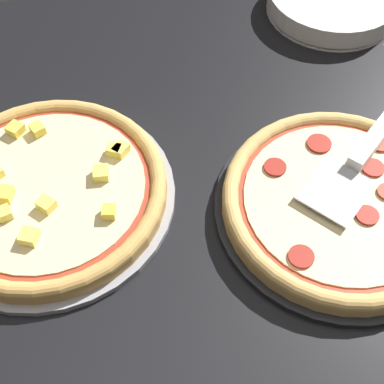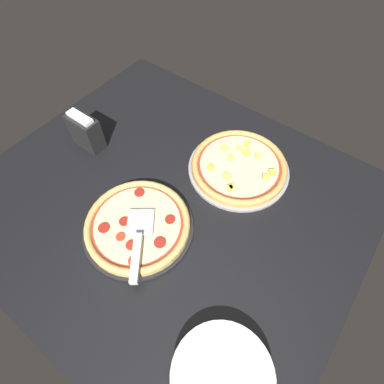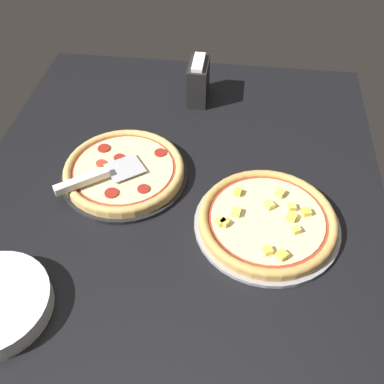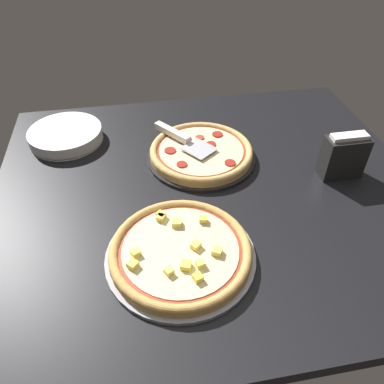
# 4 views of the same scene
# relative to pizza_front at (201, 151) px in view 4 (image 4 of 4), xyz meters

# --- Properties ---
(ground_plane) EXTENTS (1.22, 1.08, 0.04)m
(ground_plane) POSITION_rel_pizza_front_xyz_m (-0.00, 0.14, -0.04)
(ground_plane) COLOR black
(pizza_pan_front) EXTENTS (0.34, 0.34, 0.01)m
(pizza_pan_front) POSITION_rel_pizza_front_xyz_m (-0.00, 0.00, -0.02)
(pizza_pan_front) COLOR black
(pizza_pan_front) RESTS_ON ground_plane
(pizza_front) EXTENTS (0.32, 0.32, 0.03)m
(pizza_front) POSITION_rel_pizza_front_xyz_m (0.00, 0.00, 0.00)
(pizza_front) COLOR #DBAD60
(pizza_front) RESTS_ON pizza_pan_front
(pizza_pan_back) EXTENTS (0.35, 0.35, 0.01)m
(pizza_pan_back) POSITION_rel_pizza_front_xyz_m (0.12, 0.38, -0.02)
(pizza_pan_back) COLOR #939399
(pizza_pan_back) RESTS_ON ground_plane
(pizza_back) EXTENTS (0.33, 0.33, 0.03)m
(pizza_back) POSITION_rel_pizza_front_xyz_m (0.12, 0.38, -0.00)
(pizza_back) COLOR tan
(pizza_back) RESTS_ON pizza_pan_back
(serving_spatula) EXTENTS (0.18, 0.22, 0.02)m
(serving_spatula) POSITION_rel_pizza_front_xyz_m (0.06, -0.07, 0.02)
(serving_spatula) COLOR #B7B7BC
(serving_spatula) RESTS_ON pizza_front
(plate_stack) EXTENTS (0.24, 0.24, 0.04)m
(plate_stack) POSITION_rel_pizza_front_xyz_m (0.42, -0.17, -0.00)
(plate_stack) COLOR white
(plate_stack) RESTS_ON ground_plane
(napkin_holder) EXTENTS (0.12, 0.06, 0.14)m
(napkin_holder) POSITION_rel_pizza_front_xyz_m (-0.39, 0.15, 0.04)
(napkin_holder) COLOR black
(napkin_holder) RESTS_ON ground_plane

